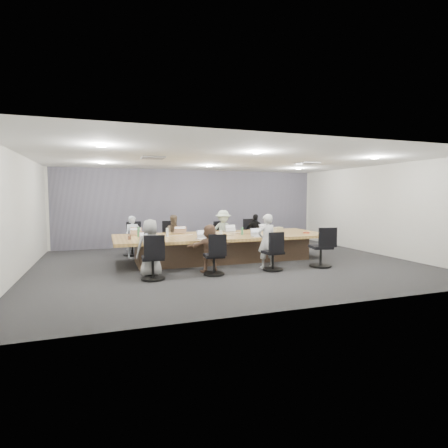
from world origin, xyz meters
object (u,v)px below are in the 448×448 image
object	(u,v)px
chair_3	(251,237)
chair_5	(214,259)
bottle_green_right	(242,231)
conference_table	(223,246)
person_3	(255,232)
stapler	(222,235)
chair_2	(220,239)
person_5	(210,248)
person_1	(175,235)
chair_0	(132,242)
person_4	(151,248)
chair_7	(321,250)
bottle_clear	(167,232)
laptop_0	(134,234)
laptop_3	(262,230)
laptop_6	(258,236)
canvas_bag	(278,230)
laptop_4	(148,241)
laptop_2	(229,231)
bottle_green_left	(139,232)
mug_brown	(129,238)
person_2	(223,231)
person_0	(133,237)
chair_1	(173,240)
laptop_5	(203,239)
chair_4	(153,262)
chair_6	(273,255)
snack_packet	(306,233)
laptop_1	(178,233)
person_6	(267,241)

from	to	relation	value
chair_3	chair_5	bearing A→B (deg)	46.59
bottle_green_right	conference_table	bearing A→B (deg)	153.89
person_3	stapler	distance (m)	2.50
chair_2	person_5	size ratio (longest dim) A/B	0.65
person_1	chair_0	bearing A→B (deg)	159.09
chair_5	person_4	xyz separation A→B (m)	(-1.40, 0.35, 0.28)
chair_7	person_3	size ratio (longest dim) A/B	0.70
person_1	bottle_clear	distance (m)	1.37
laptop_0	person_1	bearing A→B (deg)	-144.35
conference_table	laptop_3	size ratio (longest dim) A/B	20.65
laptop_6	canvas_bag	distance (m)	1.43
chair_0	laptop_6	world-z (taller)	chair_0
laptop_0	laptop_4	distance (m)	1.61
laptop_2	bottle_green_left	bearing A→B (deg)	6.99
laptop_3	bottle_green_right	xyz separation A→B (m)	(-1.11, -1.04, 0.10)
mug_brown	stapler	world-z (taller)	mug_brown
canvas_bag	chair_2	bearing A→B (deg)	130.29
chair_7	stapler	size ratio (longest dim) A/B	5.33
person_2	chair_5	bearing A→B (deg)	-101.37
chair_7	person_5	bearing A→B (deg)	-174.25
person_0	chair_5	bearing A→B (deg)	-67.24
person_2	bottle_green_left	bearing A→B (deg)	-146.51
chair_1	laptop_2	world-z (taller)	chair_1
laptop_4	laptop_5	size ratio (longest dim) A/B	0.96
conference_table	laptop_6	world-z (taller)	laptop_6
chair_4	laptop_0	distance (m)	2.53
chair_0	chair_6	distance (m)	4.60
laptop_6	snack_packet	size ratio (longest dim) A/B	1.74
laptop_2	person_4	xyz separation A→B (m)	(-2.68, -2.15, -0.09)
chair_1	bottle_clear	distance (m)	1.74
chair_2	laptop_1	bearing A→B (deg)	19.15
chair_5	canvas_bag	distance (m)	3.21
laptop_5	chair_1	bearing A→B (deg)	86.84
person_5	chair_1	bearing A→B (deg)	-86.61
laptop_2	stapler	size ratio (longest dim) A/B	2.01
laptop_3	laptop_6	bearing A→B (deg)	47.74
chair_4	mug_brown	size ratio (longest dim) A/B	8.10
person_1	person_5	bearing A→B (deg)	-88.73
chair_4	mug_brown	bearing A→B (deg)	109.24
laptop_0	canvas_bag	world-z (taller)	canvas_bag
person_4	canvas_bag	world-z (taller)	person_4
chair_2	person_6	size ratio (longest dim) A/B	0.55
person_3	person_4	bearing A→B (deg)	-138.82
laptop_1	laptop_2	size ratio (longest dim) A/B	1.06
laptop_6	laptop_3	bearing A→B (deg)	58.83
laptop_6	bottle_green_left	size ratio (longest dim) A/B	1.12
chair_4	person_4	world-z (taller)	person_4
laptop_0	person_0	bearing A→B (deg)	-77.83
laptop_4	stapler	distance (m)	2.08
chair_4	laptop_5	world-z (taller)	chair_4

